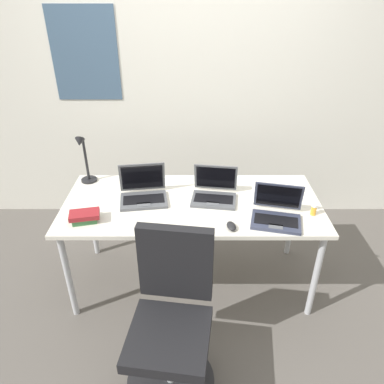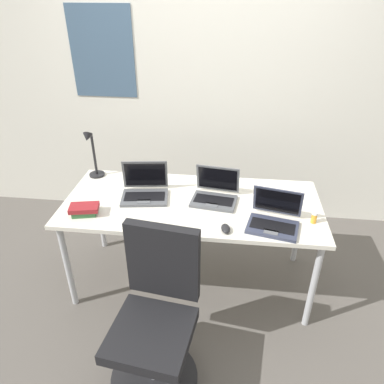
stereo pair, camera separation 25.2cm
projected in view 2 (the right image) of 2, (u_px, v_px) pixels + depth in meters
The scene contains 13 objects.
ground_plane at pixel (192, 279), 2.94m from camera, with size 12.00×12.00×0.00m, color #56514C.
wall_back at pixel (206, 83), 3.22m from camera, with size 6.00×0.13×2.60m.
desk at pixel (192, 209), 2.60m from camera, with size 1.80×0.80×0.74m.
desk_lamp at pixel (92, 155), 2.78m from camera, with size 0.12×0.18×0.40m.
laptop_by_keyboard at pixel (274, 219), 2.30m from camera, with size 0.36×0.34×0.23m.
laptop_front_right at pixel (145, 190), 2.61m from camera, with size 0.36×0.30×0.24m.
laptop_near_lamp at pixel (215, 194), 2.57m from camera, with size 0.34×0.30×0.23m.
computer_mouse at pixel (226, 229), 2.26m from camera, with size 0.06×0.10×0.03m, color black.
cell_phone at pixel (283, 203), 2.54m from camera, with size 0.06×0.14×0.01m, color black.
pill_bottle at pixel (314, 217), 2.33m from camera, with size 0.04×0.04×0.08m.
book_stack at pixel (84, 209), 2.42m from camera, with size 0.21×0.16×0.07m.
coffee_mug at pixel (259, 197), 2.54m from camera, with size 0.11×0.08×0.09m.
office_chair at pixel (156, 325), 2.07m from camera, with size 0.52×0.57×0.97m.
Camera 2 is at (0.25, -2.16, 2.10)m, focal length 34.07 mm.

